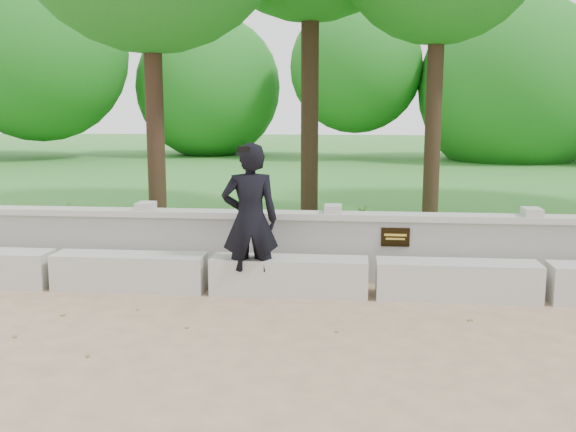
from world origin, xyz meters
name	(u,v)px	position (x,y,z in m)	size (l,w,h in m)	color
ground	(377,356)	(0.00, 0.00, 0.00)	(80.00, 80.00, 0.00)	tan
lawn	(362,179)	(0.00, 14.00, 0.12)	(40.00, 22.00, 0.25)	#2B7428
concrete_bench	(372,278)	(0.00, 1.90, 0.22)	(11.90, 0.45, 0.45)	#AFADA6
parapet_wall	(371,246)	(0.00, 2.60, 0.46)	(12.50, 0.35, 0.90)	#A5A39C
man_main	(250,220)	(-1.46, 1.80, 0.92)	(0.75, 0.68, 1.85)	black
shrub_a	(69,223)	(-4.48, 3.48, 0.54)	(0.31, 0.21, 0.59)	#376E25
shrub_b	(340,231)	(-0.43, 3.30, 0.53)	(0.30, 0.25, 0.55)	#376E25
shrub_d	(362,224)	(-0.10, 3.80, 0.55)	(0.34, 0.30, 0.60)	#376E25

